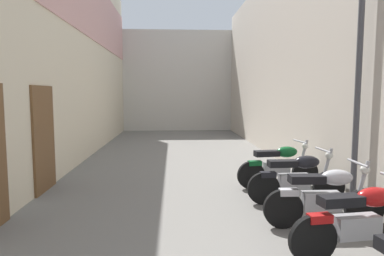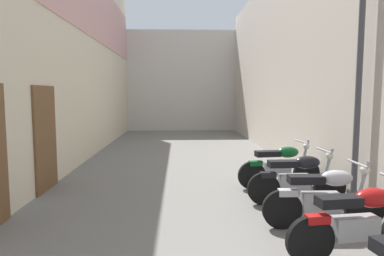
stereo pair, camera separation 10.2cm
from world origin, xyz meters
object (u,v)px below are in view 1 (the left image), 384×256
Objects in this scene: motorcycle_fourth at (361,220)px; motorcycle_fifth at (325,196)px; street_lamp at (353,65)px; motorcycle_seventh at (279,165)px; motorcycle_sixth at (297,177)px.

motorcycle_fourth and motorcycle_fifth have the same top height.
motorcycle_fifth is 2.22m from street_lamp.
motorcycle_seventh is (-0.00, 2.24, 0.00)m from motorcycle_fifth.
motorcycle_sixth is 1.08m from motorcycle_seventh.
motorcycle_fourth is 1.00× the size of motorcycle_fifth.
motorcycle_sixth is at bearing 90.00° from motorcycle_fourth.
motorcycle_fourth is at bearing -90.00° from motorcycle_sixth.
motorcycle_fifth is 1.00× the size of motorcycle_sixth.
motorcycle_seventh is at bearing 113.53° from street_lamp.
motorcycle_sixth is at bearing -90.00° from motorcycle_seventh.
motorcycle_sixth is 0.44× the size of street_lamp.
motorcycle_sixth is 2.18m from street_lamp.
motorcycle_sixth is 1.00× the size of motorcycle_seventh.
motorcycle_fourth is at bearing -90.00° from motorcycle_seventh.
motorcycle_seventh is 2.65m from street_lamp.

